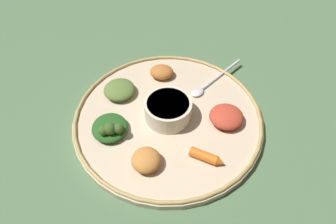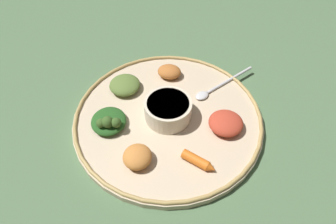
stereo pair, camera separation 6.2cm
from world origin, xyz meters
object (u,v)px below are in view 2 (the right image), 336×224
at_px(greens_pile, 109,122).
at_px(carrot_near_spoon, 198,161).
at_px(center_bowl, 168,109).
at_px(spoon, 216,87).

height_order(greens_pile, carrot_near_spoon, greens_pile).
distance_m(greens_pile, carrot_near_spoon, 0.21).
distance_m(center_bowl, carrot_near_spoon, 0.14).
distance_m(spoon, greens_pile, 0.27).
height_order(spoon, greens_pile, greens_pile).
xyz_separation_m(center_bowl, carrot_near_spoon, (-0.04, 0.13, -0.01)).
relative_size(center_bowl, greens_pile, 1.18).
relative_size(greens_pile, carrot_near_spoon, 1.36).
bearing_deg(spoon, greens_pile, 15.89).
relative_size(center_bowl, carrot_near_spoon, 1.60).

